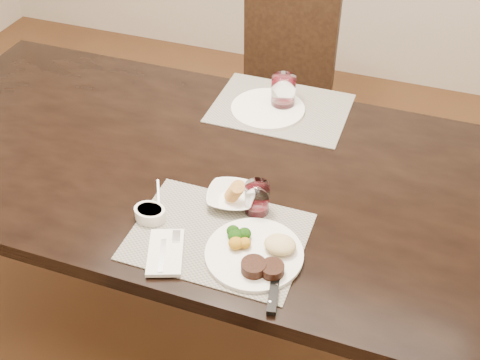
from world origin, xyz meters
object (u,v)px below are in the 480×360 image
(dinner_plate, at_px, (258,253))
(cracker_bowl, at_px, (232,197))
(far_plate, at_px, (268,109))
(chair_far, at_px, (282,83))
(wine_glass_near, at_px, (257,200))
(steak_knife, at_px, (277,286))

(dinner_plate, distance_m, cracker_bowl, 0.22)
(cracker_bowl, height_order, far_plate, cracker_bowl)
(chair_far, height_order, dinner_plate, chair_far)
(cracker_bowl, bearing_deg, wine_glass_near, -8.74)
(chair_far, xyz_separation_m, dinner_plate, (0.30, -1.25, 0.27))
(steak_knife, relative_size, cracker_bowl, 1.63)
(far_plate, bearing_deg, steak_knife, -70.79)
(dinner_plate, height_order, wine_glass_near, wine_glass_near)
(dinner_plate, relative_size, cracker_bowl, 1.59)
(wine_glass_near, bearing_deg, dinner_plate, -70.32)
(steak_knife, relative_size, wine_glass_near, 2.81)
(dinner_plate, bearing_deg, chair_far, 112.22)
(chair_far, bearing_deg, steak_knife, -74.38)
(chair_far, bearing_deg, wine_glass_near, -77.62)
(dinner_plate, height_order, steak_knife, dinner_plate)
(dinner_plate, height_order, far_plate, dinner_plate)
(cracker_bowl, bearing_deg, far_plate, 95.31)
(steak_knife, height_order, wine_glass_near, wine_glass_near)
(chair_far, bearing_deg, dinner_plate, -76.63)
(steak_knife, relative_size, far_plate, 1.04)
(wine_glass_near, height_order, far_plate, wine_glass_near)
(dinner_plate, bearing_deg, far_plate, 114.34)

